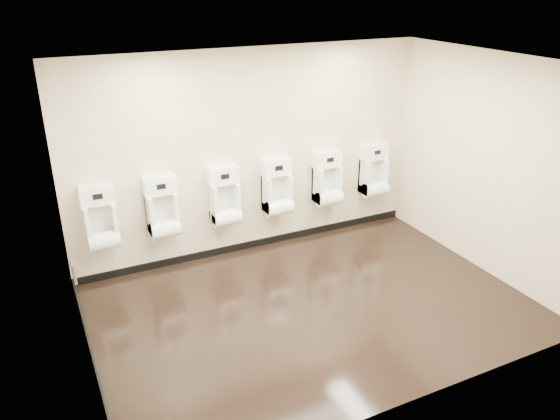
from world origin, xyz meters
The scene contains 16 objects.
ground centered at (0.00, 0.00, 0.00)m, with size 5.00×3.50×0.00m, color black.
ceiling centered at (0.00, 0.00, 2.80)m, with size 5.00×3.50×0.00m, color white.
back_wall centered at (0.00, 1.75, 1.40)m, with size 5.00×0.02×2.80m, color beige.
front_wall centered at (0.00, -1.75, 1.40)m, with size 5.00×0.02×2.80m, color beige.
left_wall centered at (-2.50, 0.00, 1.40)m, with size 0.02×3.50×2.80m, color beige.
right_wall centered at (2.50, 0.00, 1.40)m, with size 0.02×3.50×2.80m, color beige.
tile_overlay_left centered at (-2.50, 0.00, 1.40)m, with size 0.01×3.50×2.80m, color silver.
skirting_back centered at (0.00, 1.74, 0.05)m, with size 5.00×0.02×0.10m, color black.
skirting_left centered at (-2.49, 0.00, 0.05)m, with size 0.02×3.50×0.10m, color black.
access_panel centered at (-2.48, 1.20, 0.50)m, with size 0.04×0.25×0.25m.
urinal_0 centered at (-2.07, 1.61, 0.86)m, with size 0.42×0.31×0.78m.
urinal_1 centered at (-1.31, 1.61, 0.86)m, with size 0.42×0.31×0.78m.
urinal_2 centered at (-0.47, 1.61, 0.86)m, with size 0.42×0.31×0.78m.
urinal_3 centered at (0.31, 1.61, 0.86)m, with size 0.42×0.31×0.78m.
urinal_4 centered at (1.12, 1.61, 0.86)m, with size 0.42×0.31×0.78m.
urinal_5 centered at (1.92, 1.61, 0.86)m, with size 0.42×0.31×0.78m.
Camera 1 is at (-2.72, -4.75, 3.63)m, focal length 35.00 mm.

